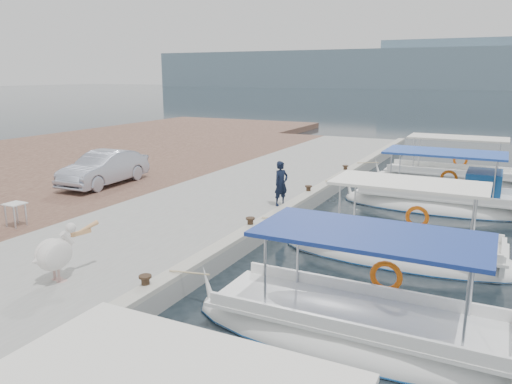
% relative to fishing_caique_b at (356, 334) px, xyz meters
% --- Properties ---
extents(ground, '(400.00, 400.00, 0.00)m').
position_rel_fishing_caique_b_xyz_m(ground, '(-4.12, 2.69, -0.12)').
color(ground, black).
rests_on(ground, ground).
extents(concrete_quay, '(6.00, 40.00, 0.50)m').
position_rel_fishing_caique_b_xyz_m(concrete_quay, '(-7.12, 7.69, 0.13)').
color(concrete_quay, gray).
rests_on(concrete_quay, ground).
extents(quay_curb, '(0.44, 40.00, 0.12)m').
position_rel_fishing_caique_b_xyz_m(quay_curb, '(-4.34, 7.69, 0.44)').
color(quay_curb, '#ABA798').
rests_on(quay_curb, concrete_quay).
extents(cobblestone_strip, '(4.00, 40.00, 0.50)m').
position_rel_fishing_caique_b_xyz_m(cobblestone_strip, '(-12.12, 7.69, 0.13)').
color(cobblestone_strip, brown).
rests_on(cobblestone_strip, ground).
extents(fishing_caique_b, '(7.06, 2.24, 2.83)m').
position_rel_fishing_caique_b_xyz_m(fishing_caique_b, '(0.00, 0.00, 0.00)').
color(fishing_caique_b, white).
rests_on(fishing_caique_b, ground).
extents(fishing_caique_c, '(6.77, 2.15, 2.83)m').
position_rel_fishing_caique_b_xyz_m(fishing_caique_c, '(-0.14, 4.89, 0.00)').
color(fishing_caique_c, white).
rests_on(fishing_caique_c, ground).
extents(fishing_caique_d, '(7.22, 2.43, 2.83)m').
position_rel_fishing_caique_b_xyz_m(fishing_caique_d, '(0.19, 11.10, 0.07)').
color(fishing_caique_d, white).
rests_on(fishing_caique_d, ground).
extents(fishing_caique_e, '(7.27, 2.18, 2.83)m').
position_rel_fishing_caique_b_xyz_m(fishing_caique_e, '(0.10, 16.12, -0.00)').
color(fishing_caique_e, white).
rests_on(fishing_caique_e, ground).
extents(mooring_bollards, '(0.28, 20.28, 0.33)m').
position_rel_fishing_caique_b_xyz_m(mooring_bollards, '(-4.47, 4.19, 0.57)').
color(mooring_bollards, black).
rests_on(mooring_bollards, concrete_quay).
extents(pelican, '(0.74, 1.64, 1.26)m').
position_rel_fishing_caique_b_xyz_m(pelican, '(-6.57, -1.29, 1.03)').
color(pelican, tan).
rests_on(pelican, concrete_quay).
extents(fisherman, '(0.60, 0.69, 1.60)m').
position_rel_fishing_caique_b_xyz_m(fisherman, '(-4.72, 7.07, 1.17)').
color(fisherman, black).
rests_on(fisherman, concrete_quay).
extents(parked_car, '(1.69, 4.38, 1.42)m').
position_rel_fishing_caique_b_xyz_m(parked_car, '(-12.79, 6.90, 1.09)').
color(parked_car, '#A4AABC').
rests_on(parked_car, cobblestone_strip).
extents(folding_table, '(0.55, 0.55, 0.73)m').
position_rel_fishing_caique_b_xyz_m(folding_table, '(-11.00, 1.13, 0.90)').
color(folding_table, silver).
rests_on(folding_table, cobblestone_strip).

